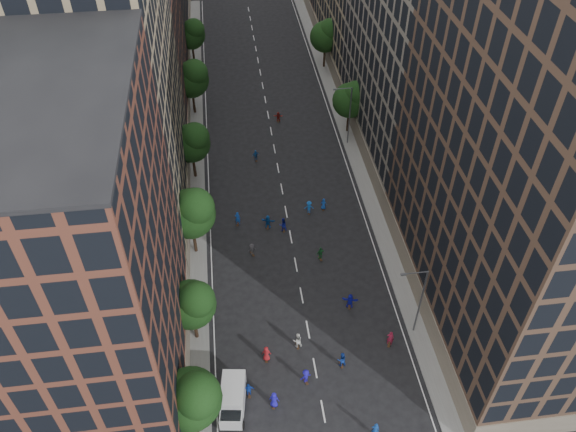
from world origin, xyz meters
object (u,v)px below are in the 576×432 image
object	(u,v)px
skater_1	(375,430)
skater_2	(342,360)
streetlamp_near	(419,299)
streetlamp_far	(348,113)
skater_0	(274,400)
cargo_van	(233,399)

from	to	relation	value
skater_1	skater_2	distance (m)	7.41
streetlamp_near	streetlamp_far	xyz separation A→B (m)	(0.00, 33.00, 0.00)
skater_1	skater_2	size ratio (longest dim) A/B	1.05
streetlamp_far	skater_0	distance (m)	42.22
skater_2	skater_0	bearing A→B (deg)	21.60
cargo_van	skater_2	bearing A→B (deg)	24.00
skater_0	skater_2	distance (m)	7.63
skater_2	skater_1	bearing A→B (deg)	96.99
streetlamp_near	skater_1	bearing A→B (deg)	-121.73
skater_1	cargo_van	bearing A→B (deg)	-4.46
cargo_van	skater_0	size ratio (longest dim) A/B	2.64
cargo_van	skater_2	xyz separation A→B (m)	(10.50, 3.00, -0.43)
streetlamp_far	skater_1	distance (m)	43.91
streetlamp_near	skater_2	xyz separation A→B (m)	(-7.83, -2.98, -4.27)
cargo_van	streetlamp_far	bearing A→B (deg)	72.85
streetlamp_near	skater_1	xyz separation A→B (m)	(-6.33, -10.24, -4.23)
streetlamp_near	cargo_van	size ratio (longest dim) A/B	1.83
skater_1	skater_0	bearing A→B (deg)	-9.91
skater_0	cargo_van	bearing A→B (deg)	11.63
skater_2	streetlamp_near	bearing A→B (deg)	-163.80
streetlamp_far	cargo_van	size ratio (longest dim) A/B	1.83
streetlamp_near	skater_0	distance (m)	16.54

